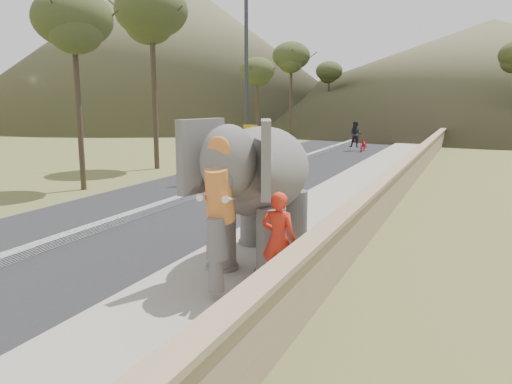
% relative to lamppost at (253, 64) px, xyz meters
% --- Properties ---
extents(ground, '(160.00, 160.00, 0.00)m').
position_rel_lamppost_xyz_m(ground, '(4.69, -12.00, -4.87)').
color(ground, olive).
rests_on(ground, ground).
extents(road, '(7.00, 120.00, 0.03)m').
position_rel_lamppost_xyz_m(road, '(-0.31, -2.00, -4.86)').
color(road, black).
rests_on(road, ground).
extents(median, '(0.35, 120.00, 0.22)m').
position_rel_lamppost_xyz_m(median, '(-0.31, -2.00, -4.76)').
color(median, black).
rests_on(median, ground).
extents(walkway, '(3.00, 120.00, 0.15)m').
position_rel_lamppost_xyz_m(walkway, '(4.69, -2.00, -4.80)').
color(walkway, '#9E9687').
rests_on(walkway, ground).
extents(parapet, '(0.30, 120.00, 1.10)m').
position_rel_lamppost_xyz_m(parapet, '(6.34, -2.00, -4.32)').
color(parapet, tan).
rests_on(parapet, ground).
extents(lamppost, '(1.76, 0.36, 8.00)m').
position_rel_lamppost_xyz_m(lamppost, '(0.00, 0.00, 0.00)').
color(lamppost, '#303135').
rests_on(lamppost, ground).
extents(signboard, '(0.60, 0.08, 2.40)m').
position_rel_lamppost_xyz_m(signboard, '(0.19, -0.72, -3.23)').
color(signboard, '#2D2D33').
rests_on(signboard, ground).
extents(hill_left, '(60.00, 60.00, 22.00)m').
position_rel_lamppost_xyz_m(hill_left, '(-33.31, 43.00, 6.13)').
color(hill_left, brown).
rests_on(hill_left, ground).
extents(hill_far, '(80.00, 80.00, 14.00)m').
position_rel_lamppost_xyz_m(hill_far, '(9.69, 58.00, 2.13)').
color(hill_far, brown).
rests_on(hill_far, ground).
extents(elephant_and_man, '(2.45, 4.19, 2.92)m').
position_rel_lamppost_xyz_m(elephant_and_man, '(4.71, -10.12, -3.27)').
color(elephant_and_man, slate).
rests_on(elephant_and_man, ground).
extents(motorcyclist, '(1.31, 1.72, 2.00)m').
position_rel_lamppost_xyz_m(motorcyclist, '(1.66, 13.44, -4.07)').
color(motorcyclist, maroon).
rests_on(motorcyclist, ground).
extents(trees, '(47.69, 42.88, 9.06)m').
position_rel_lamppost_xyz_m(trees, '(7.96, 16.14, -0.96)').
color(trees, '#473828').
rests_on(trees, ground).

